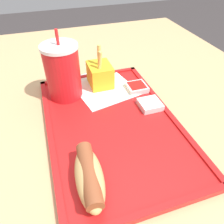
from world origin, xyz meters
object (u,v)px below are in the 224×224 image
Objects in this scene: hot_dog_far at (89,176)px; sauce_cup_ketchup at (137,87)px; sauce_cup_mayo at (150,104)px; fries_carton at (100,74)px; soda_cup at (63,72)px.

sauce_cup_ketchup is at bearing -37.80° from hot_dog_far.
sauce_cup_ketchup is (0.08, 0.00, 0.00)m from sauce_cup_mayo.
hot_dog_far is 0.31m from sauce_cup_ketchup.
fries_carton reaches higher than sauce_cup_ketchup.
soda_cup is at bearing 101.28° from fries_carton.
soda_cup is at bearing -0.60° from hot_dog_far.
sauce_cup_ketchup is (-0.03, -0.18, -0.06)m from soda_cup.
soda_cup is 0.23m from sauce_cup_mayo.
soda_cup is 0.20m from sauce_cup_ketchup.
sauce_cup_mayo is (0.16, -0.19, -0.02)m from hot_dog_far.
sauce_cup_mayo is (-0.11, -0.19, -0.06)m from soda_cup.
sauce_cup_mayo is at bearing -49.28° from hot_dog_far.
fries_carton reaches higher than sauce_cup_mayo.
fries_carton is (0.02, -0.10, -0.04)m from soda_cup.
soda_cup is 0.11m from fries_carton.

